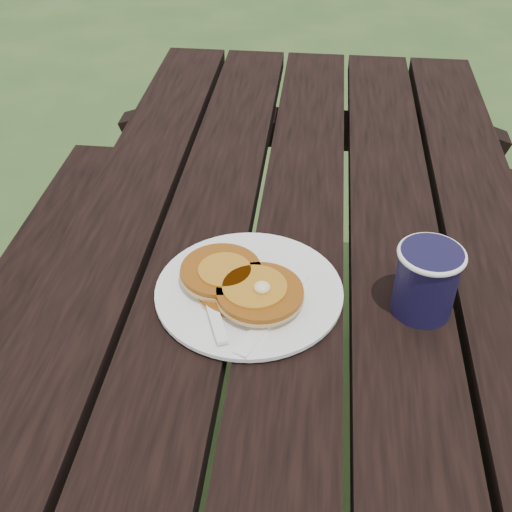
# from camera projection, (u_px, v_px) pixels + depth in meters

# --- Properties ---
(picnic_table) EXTENTS (1.36, 1.80, 0.75)m
(picnic_table) POSITION_uv_depth(u_px,v_px,m) (286.00, 449.00, 1.16)
(picnic_table) COLOR black
(picnic_table) RESTS_ON ground
(plate) EXTENTS (0.33, 0.33, 0.01)m
(plate) POSITION_uv_depth(u_px,v_px,m) (249.00, 292.00, 0.91)
(plate) COLOR white
(plate) RESTS_ON picnic_table
(pancake_stack) EXTENTS (0.18, 0.16, 0.04)m
(pancake_stack) POSITION_uv_depth(u_px,v_px,m) (241.00, 284.00, 0.89)
(pancake_stack) COLOR #934D10
(pancake_stack) RESTS_ON plate
(knife) EXTENTS (0.09, 0.17, 0.00)m
(knife) POSITION_uv_depth(u_px,v_px,m) (273.00, 312.00, 0.86)
(knife) COLOR white
(knife) RESTS_ON plate
(fork) EXTENTS (0.09, 0.16, 0.01)m
(fork) POSITION_uv_depth(u_px,v_px,m) (214.00, 314.00, 0.85)
(fork) COLOR white
(fork) RESTS_ON plate
(coffee_cup) EXTENTS (0.09, 0.09, 0.10)m
(coffee_cup) POSITION_uv_depth(u_px,v_px,m) (427.00, 278.00, 0.85)
(coffee_cup) COLOR black
(coffee_cup) RESTS_ON picnic_table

